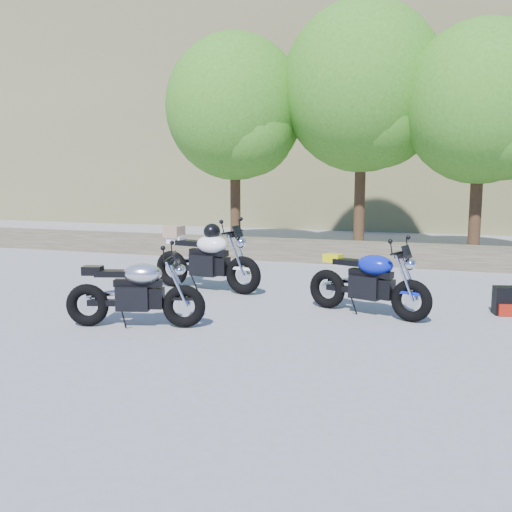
{
  "coord_description": "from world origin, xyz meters",
  "views": [
    {
      "loc": [
        3.03,
        -7.32,
        2.01
      ],
      "look_at": [
        0.2,
        1.0,
        0.75
      ],
      "focal_mm": 40.0,
      "sensor_mm": 36.0,
      "label": 1
    }
  ],
  "objects_px": {
    "backpack": "(505,301)",
    "white_bike": "(206,258)",
    "blue_bike": "(368,283)",
    "silver_bike": "(136,293)"
  },
  "relations": [
    {
      "from": "backpack",
      "to": "white_bike",
      "type": "bearing_deg",
      "value": 163.54
    },
    {
      "from": "blue_bike",
      "to": "white_bike",
      "type": "bearing_deg",
      "value": -177.45
    },
    {
      "from": "silver_bike",
      "to": "blue_bike",
      "type": "relative_size",
      "value": 0.99
    },
    {
      "from": "blue_bike",
      "to": "backpack",
      "type": "relative_size",
      "value": 4.54
    },
    {
      "from": "silver_bike",
      "to": "white_bike",
      "type": "distance_m",
      "value": 2.53
    },
    {
      "from": "silver_bike",
      "to": "white_bike",
      "type": "xyz_separation_m",
      "value": [
        -0.11,
        2.52,
        0.12
      ]
    },
    {
      "from": "white_bike",
      "to": "blue_bike",
      "type": "xyz_separation_m",
      "value": [
        2.92,
        -0.87,
        -0.11
      ]
    },
    {
      "from": "silver_bike",
      "to": "white_bike",
      "type": "relative_size",
      "value": 0.87
    },
    {
      "from": "silver_bike",
      "to": "blue_bike",
      "type": "bearing_deg",
      "value": 14.72
    },
    {
      "from": "white_bike",
      "to": "silver_bike",
      "type": "bearing_deg",
      "value": -78.65
    }
  ]
}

